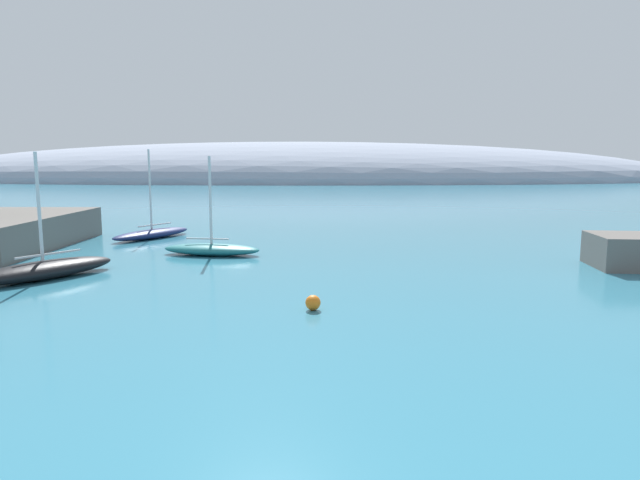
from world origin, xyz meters
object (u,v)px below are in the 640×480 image
Objects in this scene: sailboat_black_mid_mooring at (43,269)px; sailboat_teal_outer_mooring at (212,249)px; sailboat_navy_near_shore at (152,233)px; mooring_buoy_orange at (313,303)px.

sailboat_teal_outer_mooring is at bearing 171.47° from sailboat_black_mid_mooring.
sailboat_black_mid_mooring is (-0.98, -16.34, 0.11)m from sailboat_navy_near_shore.
sailboat_navy_near_shore is 16.37m from sailboat_black_mid_mooring.
sailboat_black_mid_mooring is 16.43m from mooring_buoy_orange.
sailboat_teal_outer_mooring is 10.48× the size of mooring_buoy_orange.
sailboat_teal_outer_mooring is at bearing 69.99° from sailboat_navy_near_shore.
sailboat_black_mid_mooring is at bearing 157.30° from mooring_buoy_orange.
sailboat_teal_outer_mooring is (7.74, 8.00, -0.09)m from sailboat_black_mid_mooring.
sailboat_black_mid_mooring is at bearing -125.68° from sailboat_teal_outer_mooring.
sailboat_teal_outer_mooring reaches higher than mooring_buoy_orange.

